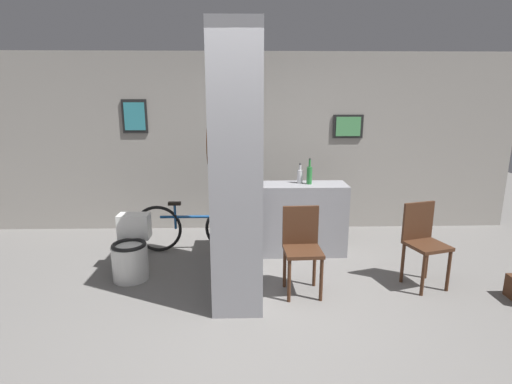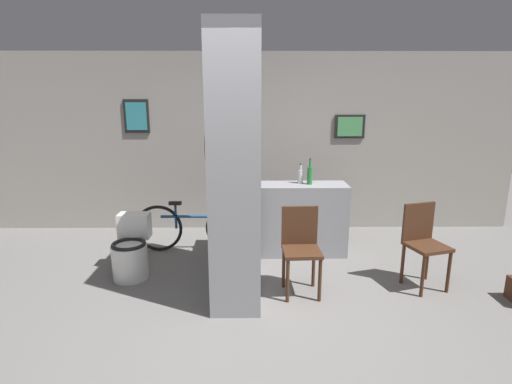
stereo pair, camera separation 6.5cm
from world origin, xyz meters
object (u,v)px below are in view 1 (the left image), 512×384
(bottle_tall, at_px, (309,174))
(toilet, at_px, (131,252))
(chair_by_doorway, at_px, (423,240))
(bicycle, at_px, (193,227))
(chair_near_pillar, at_px, (301,245))

(bottle_tall, bearing_deg, toilet, -161.91)
(toilet, xyz_separation_m, chair_by_doorway, (3.16, -0.26, 0.21))
(chair_by_doorway, distance_m, bottle_tall, 1.53)
(toilet, bearing_deg, bicycle, 51.23)
(bottle_tall, bearing_deg, chair_by_doorway, -40.77)
(toilet, bearing_deg, chair_by_doorway, -4.61)
(bottle_tall, bearing_deg, bicycle, 177.23)
(chair_by_doorway, xyz_separation_m, bottle_tall, (-1.08, 0.93, 0.53))
(toilet, relative_size, chair_by_doorway, 0.76)
(chair_near_pillar, xyz_separation_m, chair_by_doorway, (1.31, 0.12, 0.00))
(bottle_tall, bearing_deg, chair_near_pillar, -102.04)
(toilet, xyz_separation_m, bottle_tall, (2.08, 0.68, 0.74))
(chair_by_doorway, relative_size, bottle_tall, 2.68)
(toilet, xyz_separation_m, chair_near_pillar, (1.85, -0.38, 0.21))
(bicycle, xyz_separation_m, bottle_tall, (1.48, -0.07, 0.71))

